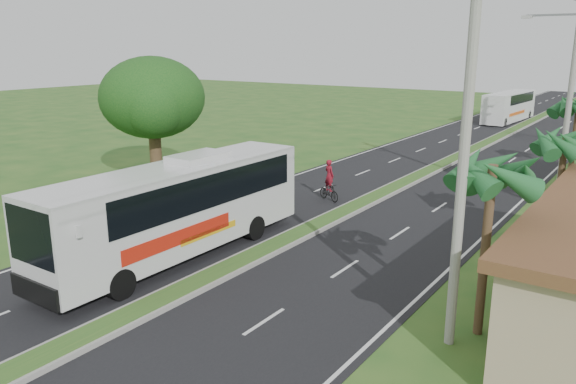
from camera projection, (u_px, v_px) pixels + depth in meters
The scene contains 13 objects.
ground at pixel (181, 294), 18.87m from camera, with size 180.00×180.00×0.00m, color #26551F.
road_asphalt at pixel (413, 180), 34.78m from camera, with size 14.00×160.00×0.02m, color black.
median_strip at pixel (413, 178), 34.76m from camera, with size 1.20×160.00×0.18m.
lane_edge_left at pixel (321, 167), 38.47m from camera, with size 0.12×160.00×0.01m, color silver.
lane_edge_right at pixel (527, 196), 31.10m from camera, with size 0.12×160.00×0.01m, color silver.
palm_verge_a at pixel (492, 174), 15.10m from camera, with size 2.40×2.40×5.45m.
palm_verge_b at pixel (565, 143), 22.14m from camera, with size 2.40×2.40×5.05m.
shade_tree at pixel (151, 100), 32.23m from camera, with size 6.30×6.00×7.54m.
utility_pole_a at pixel (465, 143), 14.35m from camera, with size 1.60×0.28×11.00m.
utility_pole_b at pixel (571, 85), 26.94m from camera, with size 3.20×0.28×12.00m.
coach_bus_main at pixel (180, 204), 21.68m from camera, with size 2.63×12.22×3.95m.
coach_bus_far at pixel (509, 105), 61.03m from camera, with size 3.02×10.96×3.16m.
motorcyclist at pixel (329, 186), 29.94m from camera, with size 1.65×1.02×2.25m.
Camera 1 is at (12.84, -12.25, 8.11)m, focal length 35.00 mm.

